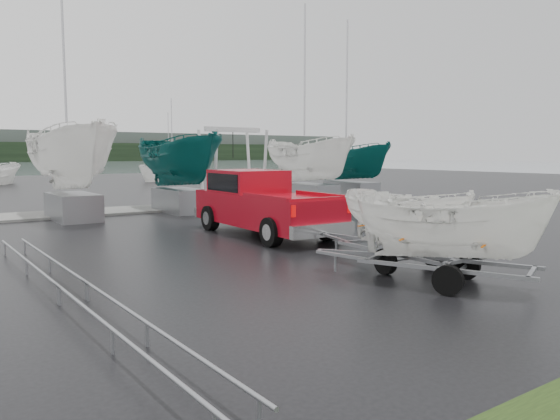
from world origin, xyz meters
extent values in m
plane|color=black|center=(0.00, 0.00, 0.00)|extent=(120.00, 120.00, 0.00)
cube|color=gray|center=(0.00, 13.00, 0.05)|extent=(30.00, 3.00, 0.12)
cube|color=#9D0815|center=(-1.42, 2.94, 0.88)|extent=(2.48, 6.47, 1.05)
cube|color=#9D0815|center=(-1.37, 4.10, 1.71)|extent=(2.14, 2.62, 0.94)
cube|color=black|center=(-1.37, 4.10, 1.76)|extent=(2.16, 2.34, 0.61)
cube|color=silver|center=(-1.56, -0.30, 0.55)|extent=(2.23, 0.29, 0.39)
cylinder|color=black|center=(-2.37, 5.08, 0.44)|extent=(0.37, 0.89, 0.88)
cylinder|color=black|center=(-0.28, 4.98, 0.44)|extent=(0.37, 0.89, 0.88)
cylinder|color=black|center=(-2.55, 0.90, 0.44)|extent=(0.37, 0.89, 0.88)
cylinder|color=black|center=(-0.47, 0.81, 0.44)|extent=(0.37, 0.89, 0.88)
cube|color=gray|center=(-2.25, -3.47, 0.45)|extent=(0.24, 3.60, 0.08)
cube|color=gray|center=(-1.15, -3.52, 0.45)|extent=(0.24, 3.60, 0.08)
cylinder|color=gray|center=(-1.71, -3.70, 0.30)|extent=(1.60, 0.15, 0.08)
cylinder|color=black|center=(-2.51, -3.66, 0.30)|extent=(0.21, 0.61, 0.60)
cylinder|color=black|center=(-0.91, -3.73, 0.30)|extent=(0.21, 0.61, 0.60)
imported|color=white|center=(-1.70, -3.50, 2.43)|extent=(1.52, 1.56, 3.88)
cube|color=orange|center=(-1.67, -2.70, 1.00)|extent=(1.55, 0.11, 0.03)
cube|color=orange|center=(-1.74, -4.30, 1.00)|extent=(1.55, 0.11, 0.03)
cube|color=gray|center=(-2.72, -5.39, 0.45)|extent=(1.52, 3.33, 0.08)
cube|color=gray|center=(-1.71, -4.95, 0.45)|extent=(1.52, 3.33, 0.08)
cylinder|color=gray|center=(-2.14, -5.35, 0.30)|extent=(1.50, 0.72, 0.08)
cylinder|color=black|center=(-2.87, -5.67, 0.30)|extent=(0.41, 0.62, 0.60)
cylinder|color=black|center=(-1.41, -5.03, 0.30)|extent=(0.41, 0.62, 0.60)
imported|color=white|center=(-2.22, -5.17, 2.55)|extent=(2.06, 2.08, 4.12)
cube|color=orange|center=(-2.54, -4.44, 1.00)|extent=(1.44, 0.66, 0.03)
cube|color=orange|center=(-1.90, -5.90, 1.00)|extent=(1.44, 0.66, 0.03)
cylinder|color=silver|center=(1.74, 12.20, 2.00)|extent=(0.16, 0.58, 3.99)
cylinder|color=silver|center=(1.74, 13.80, 2.00)|extent=(0.16, 0.58, 3.99)
cylinder|color=silver|center=(4.74, 12.20, 2.00)|extent=(0.16, 0.58, 3.99)
cylinder|color=silver|center=(4.74, 13.80, 2.00)|extent=(0.16, 0.58, 3.99)
cube|color=silver|center=(3.24, 13.00, 4.00)|extent=(3.30, 0.25, 0.25)
cube|color=gray|center=(-5.61, 11.00, 0.55)|extent=(1.60, 3.20, 1.10)
imported|color=white|center=(-5.61, 11.00, 4.85)|extent=(2.82, 2.90, 7.50)
cylinder|color=#B2B2B7|center=(-5.61, 11.50, 7.50)|extent=(0.10, 0.10, 7.00)
cube|color=gray|center=(-0.68, 11.20, 0.55)|extent=(1.60, 3.20, 1.10)
imported|color=#0B504D|center=(-0.68, 11.20, 4.44)|extent=(2.51, 2.58, 6.67)
cube|color=gray|center=(6.89, 11.00, 0.55)|extent=(1.60, 3.20, 1.10)
imported|color=white|center=(6.89, 11.00, 4.48)|extent=(2.54, 2.61, 6.76)
cylinder|color=#B2B2B7|center=(6.89, 11.50, 7.22)|extent=(0.10, 0.10, 7.00)
cube|color=gray|center=(10.23, 11.30, 0.55)|extent=(1.60, 3.20, 1.10)
imported|color=#0B504D|center=(10.23, 11.30, 4.07)|extent=(2.23, 2.29, 5.94)
cylinder|color=#B2B2B7|center=(10.23, 11.80, 6.90)|extent=(0.10, 0.10, 7.00)
cylinder|color=gray|center=(-8.75, 1.00, 0.35)|extent=(0.06, 6.50, 0.06)
cylinder|color=gray|center=(-9.25, 1.00, 0.35)|extent=(0.06, 6.50, 0.06)
cylinder|color=gray|center=(-8.75, -5.00, 0.35)|extent=(0.06, 6.50, 0.06)
cylinder|color=gray|center=(-9.25, -5.00, 0.35)|extent=(0.06, 6.50, 0.06)
imported|color=white|center=(10.56, 37.13, 0.00)|extent=(2.69, 2.63, 6.66)
cylinder|color=#B2B2B7|center=(10.56, 37.13, 4.00)|extent=(0.08, 0.08, 8.00)
imported|color=white|center=(17.71, 54.18, 0.00)|extent=(3.52, 3.56, 6.99)
cylinder|color=#B2B2B7|center=(17.71, 54.18, 4.00)|extent=(0.08, 0.08, 8.00)
imported|color=white|center=(11.29, 78.50, 0.00)|extent=(3.04, 3.09, 6.52)
cylinder|color=#B2B2B7|center=(11.29, 78.50, 4.00)|extent=(0.08, 0.08, 8.00)
camera|label=1|loc=(-11.58, -12.30, 2.78)|focal=35.00mm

